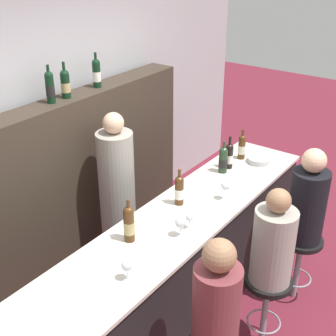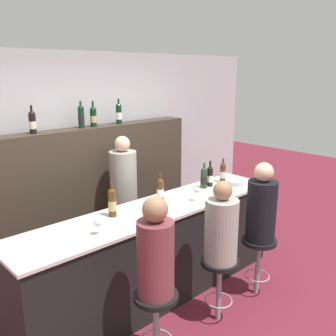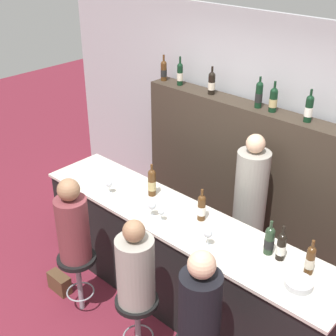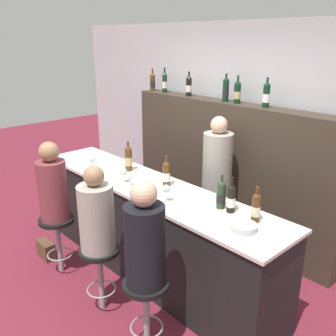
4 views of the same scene
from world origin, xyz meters
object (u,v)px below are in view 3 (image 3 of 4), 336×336
at_px(wine_glass_3, 208,234).
at_px(wine_bottle_backbar_1, 180,74).
at_px(wine_bottle_counter_3, 281,246).
at_px(wine_bottle_backbar_0, 164,70).
at_px(wine_bottle_backbar_5, 309,108).
at_px(handbag, 59,283).
at_px(metal_bowl, 299,283).
at_px(wine_bottle_backbar_3, 259,94).
at_px(wine_bottle_counter_1, 202,207).
at_px(wine_bottle_backbar_4, 273,100).
at_px(wine_bottle_counter_2, 269,240).
at_px(guest_seated_right, 200,306).
at_px(wine_glass_2, 161,212).
at_px(wine_bottle_counter_0, 152,182).
at_px(bar_stool_left, 78,269).
at_px(wine_bottle_counter_4, 310,260).
at_px(guest_seated_middle, 135,268).
at_px(wine_bottle_backbar_2, 212,83).
at_px(wine_glass_1, 152,206).
at_px(bartender, 249,213).
at_px(wine_glass_0, 109,184).
at_px(guest_seated_left, 73,224).
at_px(bar_stool_middle, 137,312).

bearing_deg(wine_glass_3, wine_bottle_backbar_1, 137.99).
relative_size(wine_bottle_counter_3, wine_bottle_backbar_0, 1.02).
relative_size(wine_bottle_backbar_5, handbag, 1.23).
bearing_deg(metal_bowl, wine_bottle_backbar_3, 134.28).
height_order(wine_bottle_counter_3, wine_bottle_backbar_3, wine_bottle_backbar_3).
height_order(wine_bottle_counter_1, wine_bottle_backbar_4, wine_bottle_backbar_4).
xyz_separation_m(wine_bottle_counter_2, guest_seated_right, (-0.03, -0.82, -0.13)).
height_order(wine_bottle_backbar_0, wine_glass_2, wine_bottle_backbar_0).
height_order(wine_bottle_counter_0, wine_bottle_backbar_5, wine_bottle_backbar_5).
bearing_deg(bar_stool_left, wine_bottle_backbar_0, 110.62).
height_order(wine_bottle_counter_1, wine_bottle_backbar_5, wine_bottle_backbar_5).
relative_size(wine_bottle_backbar_4, wine_glass_3, 1.92).
bearing_deg(bar_stool_left, wine_bottle_counter_3, 27.25).
height_order(wine_bottle_counter_0, wine_glass_2, wine_bottle_counter_0).
relative_size(wine_bottle_counter_4, guest_seated_middle, 0.39).
relative_size(wine_bottle_backbar_5, wine_glass_2, 2.45).
bearing_deg(wine_glass_3, wine_bottle_backbar_2, 128.16).
bearing_deg(wine_glass_1, guest_seated_middle, -56.69).
distance_m(wine_bottle_backbar_1, bartender, 1.77).
xyz_separation_m(wine_glass_0, bar_stool_left, (0.15, -0.56, -0.62)).
xyz_separation_m(wine_bottle_counter_1, handbag, (-1.16, -0.82, -1.04)).
xyz_separation_m(wine_bottle_backbar_1, wine_bottle_backbar_4, (1.23, 0.00, -0.01)).
height_order(guest_seated_middle, bartender, bartender).
distance_m(wine_bottle_backbar_5, wine_glass_2, 1.68).
bearing_deg(wine_bottle_counter_1, guest_seated_middle, -89.42).
xyz_separation_m(wine_bottle_backbar_1, bar_stool_left, (0.49, -1.97, -1.33)).
bearing_deg(wine_bottle_backbar_3, handbag, -115.25).
relative_size(wine_bottle_counter_0, guest_seated_left, 0.41).
distance_m(guest_seated_left, bartender, 1.78).
xyz_separation_m(wine_bottle_counter_0, guest_seated_left, (-0.18, -0.82, -0.15)).
xyz_separation_m(wine_bottle_backbar_5, bar_stool_left, (-1.12, -1.97, -1.33)).
relative_size(wine_bottle_backbar_2, guest_seated_left, 0.37).
bearing_deg(guest_seated_right, wine_glass_0, 160.73).
bearing_deg(wine_bottle_counter_2, wine_bottle_counter_0, 180.00).
xyz_separation_m(wine_bottle_backbar_1, metal_bowl, (2.36, -1.33, -0.79)).
bearing_deg(guest_seated_middle, wine_bottle_backbar_4, 91.96).
height_order(wine_bottle_backbar_3, guest_seated_left, wine_bottle_backbar_3).
bearing_deg(metal_bowl, wine_bottle_backbar_4, 130.32).
height_order(wine_bottle_backbar_3, wine_bottle_backbar_5, wine_bottle_backbar_3).
relative_size(wine_bottle_backbar_0, bar_stool_left, 0.48).
bearing_deg(wine_bottle_backbar_3, bar_stool_left, -106.07).
xyz_separation_m(wine_bottle_counter_3, wine_bottle_backbar_1, (-2.09, 1.15, 0.70)).
xyz_separation_m(wine_bottle_backbar_4, wine_glass_0, (-0.89, -1.41, -0.71)).
height_order(wine_bottle_backbar_2, wine_glass_3, wine_bottle_backbar_2).
xyz_separation_m(wine_bottle_backbar_2, bar_stool_middle, (0.84, -1.97, -1.33)).
height_order(wine_bottle_counter_2, guest_seated_left, guest_seated_left).
bearing_deg(bar_stool_left, wine_bottle_backbar_2, 90.90).
bearing_deg(wine_glass_0, bar_stool_left, -74.98).
xyz_separation_m(wine_bottle_backbar_2, wine_glass_2, (0.58, -1.41, -0.72)).
bearing_deg(handbag, bar_stool_left, 0.00).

